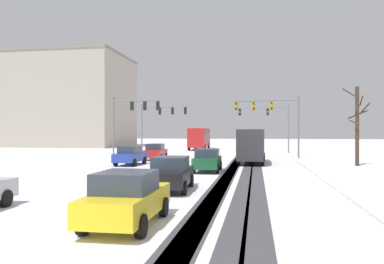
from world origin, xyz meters
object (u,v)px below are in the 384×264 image
Objects in this scene: car_black_fourth at (171,173)px; bare_tree_sidewalk_far at (357,124)px; traffic_signal_near_left at (132,114)px; car_blue_second at (130,155)px; car_yellow_cab_sixth at (127,198)px; traffic_signal_near_right at (271,113)px; car_red_lead at (155,152)px; traffic_signal_far_left at (160,117)px; box_truck_delivery at (252,145)px; bus_oncoming at (200,137)px; car_dark_green_third at (207,160)px; office_building_far_left_block at (66,101)px; traffic_signal_far_right at (270,118)px.

bare_tree_sidewalk_far is (12.27, 15.26, 2.66)m from car_black_fourth.
car_blue_second is (2.42, -7.53, -3.95)m from traffic_signal_near_left.
car_yellow_cab_sixth is (6.71, -19.58, 0.00)m from car_blue_second.
traffic_signal_near_left is 14.69m from traffic_signal_near_right.
car_red_lead is at bearing -163.85° from traffic_signal_near_right.
traffic_signal_near_right is at bearing 38.51° from car_blue_second.
traffic_signal_far_left is (0.48, 9.83, 0.04)m from traffic_signal_near_left.
traffic_signal_far_left is (-14.06, 7.73, -0.02)m from traffic_signal_near_right.
bare_tree_sidewalk_far reaches higher than traffic_signal_far_left.
box_truck_delivery is (9.65, -2.80, 0.82)m from car_red_lead.
car_blue_second is 29.41m from bus_oncoming.
traffic_signal_near_left is 5.06m from car_red_lead.
bare_tree_sidewalk_far is (11.63, 6.55, 2.66)m from car_dark_green_third.
car_black_fourth is 0.38× the size of bus_oncoming.
traffic_signal_far_left is at bearing 103.18° from car_yellow_cab_sixth.
office_building_far_left_block is at bearing 119.93° from car_yellow_cab_sixth.
car_yellow_cab_sixth is 0.17× the size of office_building_far_left_block.
car_black_fourth is 19.76m from bare_tree_sidewalk_far.
office_building_far_left_block reaches higher than car_black_fourth.
traffic_signal_far_right reaches higher than car_red_lead.
car_dark_green_third is at bearing -80.46° from bus_oncoming.
traffic_signal_near_right is 1.67× the size of car_yellow_cab_sixth.
traffic_signal_near_right reaches higher than car_black_fourth.
traffic_signal_near_left is 1.55× the size of car_black_fourth.
car_dark_green_third is 0.99× the size of car_black_fourth.
car_red_lead is 1.02× the size of car_yellow_cab_sixth.
bus_oncoming reaches higher than car_yellow_cab_sixth.
traffic_signal_far_right is 42.75m from office_building_far_left_block.
traffic_signal_near_left reaches higher than car_dark_green_third.
traffic_signal_near_left is at bearing 113.66° from car_black_fourth.
bus_oncoming is at bearing 79.78° from traffic_signal_near_left.
bus_oncoming is at bearing 144.41° from traffic_signal_far_right.
car_yellow_cab_sixth is (6.23, -25.85, 0.00)m from car_red_lead.
bus_oncoming is (-5.20, 48.93, 1.18)m from car_yellow_cab_sixth.
car_red_lead is 23.13m from bus_oncoming.
bus_oncoming is at bearing 122.65° from bare_tree_sidewalk_far.
traffic_signal_near_right is 12.75m from car_red_lead.
bare_tree_sidewalk_far reaches higher than car_red_lead.
car_black_fourth and car_yellow_cab_sixth have the same top height.
car_blue_second is at bearing -141.49° from traffic_signal_near_right.
bus_oncoming is 1.70× the size of bare_tree_sidewalk_far.
box_truck_delivery is at bearing 68.49° from car_dark_green_third.
bus_oncoming is at bearing 87.06° from car_blue_second.
car_dark_green_third is (-5.28, -25.68, -3.87)m from traffic_signal_far_right.
car_yellow_cab_sixth is at bearing -98.45° from box_truck_delivery.
traffic_signal_near_left is at bearing 107.83° from car_blue_second.
traffic_signal_far_right is (14.84, 14.01, -0.08)m from traffic_signal_near_left.
bus_oncoming is (-5.62, 33.48, 1.18)m from car_dark_green_third.
traffic_signal_far_right and traffic_signal_near_right have the same top height.
bare_tree_sidewalk_far reaches higher than box_truck_delivery.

